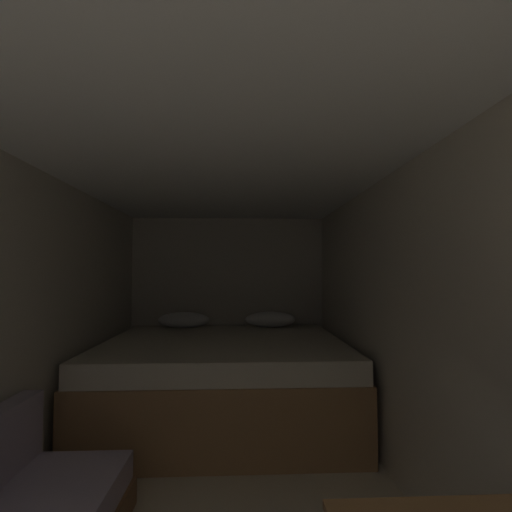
% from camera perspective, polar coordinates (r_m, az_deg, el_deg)
% --- Properties ---
extents(wall_back, '(2.49, 0.05, 2.11)m').
position_cam_1_polar(wall_back, '(4.57, -4.44, -7.24)').
color(wall_back, beige).
rests_on(wall_back, ground).
extents(wall_left, '(0.05, 4.74, 2.11)m').
position_cam_1_polar(wall_left, '(2.58, -35.23, -10.28)').
color(wall_left, beige).
rests_on(wall_left, ground).
extents(wall_right, '(0.05, 4.74, 2.11)m').
position_cam_1_polar(wall_right, '(2.43, 24.09, -11.02)').
color(wall_right, beige).
rests_on(wall_right, ground).
extents(ceiling_slab, '(2.49, 4.74, 0.05)m').
position_cam_1_polar(ceiling_slab, '(2.28, -6.39, 15.71)').
color(ceiling_slab, white).
rests_on(ceiling_slab, wall_left).
extents(bed, '(2.27, 1.90, 0.96)m').
position_cam_1_polar(bed, '(3.69, -5.03, -18.79)').
color(bed, '#9E7247').
rests_on(bed, ground).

